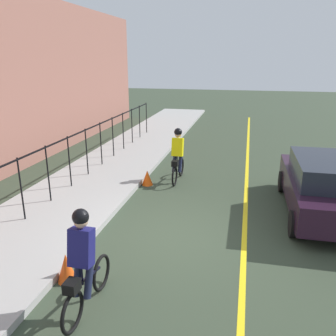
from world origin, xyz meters
TOP-DOWN VIEW (x-y plane):
  - ground_plane at (0.00, 0.00)m, footprint 80.00×80.00m
  - lane_line_centre at (0.00, -1.60)m, footprint 36.00×0.12m
  - sidewalk at (0.00, 3.40)m, footprint 40.00×3.20m
  - iron_fence at (1.00, 3.80)m, footprint 19.47×0.04m
  - cyclist_lead at (3.80, 0.70)m, footprint 1.71×0.37m
  - cyclist_follow at (-2.79, 0.90)m, footprint 1.71×0.37m
  - patrol_sedan at (2.08, -3.56)m, footprint 4.42×1.95m
  - traffic_cone_near at (-2.12, 1.62)m, footprint 0.36×0.36m
  - traffic_cone_far at (3.24, 1.60)m, footprint 0.36×0.36m

SIDE VIEW (x-z plane):
  - ground_plane at x=0.00m, z-range 0.00..0.00m
  - lane_line_centre at x=0.00m, z-range 0.00..0.01m
  - sidewalk at x=0.00m, z-range 0.00..0.15m
  - traffic_cone_far at x=3.24m, z-range 0.00..0.49m
  - traffic_cone_near at x=-2.12m, z-range 0.00..0.56m
  - patrol_sedan at x=2.08m, z-range 0.03..1.61m
  - cyclist_lead at x=3.80m, z-range 0.00..1.82m
  - cyclist_follow at x=-2.79m, z-range 0.00..1.82m
  - iron_fence at x=1.00m, z-range 0.46..2.06m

